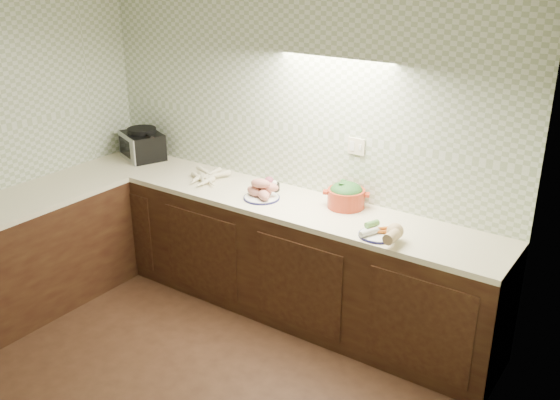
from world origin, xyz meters
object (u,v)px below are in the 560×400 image
Objects in this scene: parsnip_pile at (214,179)px; onion_bowl at (270,185)px; sweet_potato_plate at (262,191)px; dutch_oven at (346,195)px; toaster_oven at (142,144)px; veg_plate at (386,232)px.

onion_bowl reaches higher than parsnip_pile.
dutch_oven is at bearing 19.23° from sweet_potato_plate.
veg_plate is (2.49, -0.28, -0.09)m from toaster_oven.
onion_bowl is at bearing 22.51° from toaster_oven.
toaster_oven reaches higher than parsnip_pile.
dutch_oven is (0.64, 0.03, 0.05)m from onion_bowl.
parsnip_pile is at bearing -164.69° from onion_bowl.
veg_plate is at bearing -57.69° from dutch_oven.
dutch_oven reaches higher than onion_bowl.
parsnip_pile is 1.11× the size of dutch_oven.
veg_plate is at bearing -5.62° from sweet_potato_plate.
sweet_potato_plate is 0.86× the size of veg_plate.
dutch_oven reaches higher than sweet_potato_plate.
sweet_potato_plate is at bearing 175.41° from dutch_oven.
dutch_oven is at bearing 146.14° from veg_plate.
toaster_oven is 1.71× the size of sweet_potato_plate.
toaster_oven is 1.19× the size of parsnip_pile.
onion_bowl is at bearing 159.13° from dutch_oven.
parsnip_pile is at bearing 164.36° from dutch_oven.
toaster_oven is 2.51m from veg_plate.
veg_plate is (1.56, -0.15, 0.01)m from parsnip_pile.
sweet_potato_plate is (0.50, -0.05, 0.03)m from parsnip_pile.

